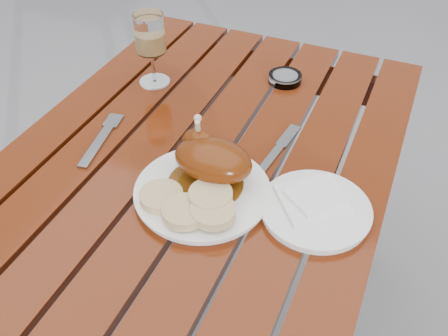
{
  "coord_description": "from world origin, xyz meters",
  "views": [
    {
      "loc": [
        0.38,
        -0.72,
        1.44
      ],
      "look_at": [
        0.08,
        -0.03,
        0.78
      ],
      "focal_mm": 40.0,
      "sensor_mm": 36.0,
      "label": 1
    }
  ],
  "objects_px": {
    "table": "(200,268)",
    "wine_glass": "(151,50)",
    "dinner_plate": "(202,192)",
    "side_plate": "(315,210)",
    "ashtray": "(285,78)"
  },
  "relations": [
    {
      "from": "dinner_plate",
      "to": "wine_glass",
      "type": "distance_m",
      "value": 0.45
    },
    {
      "from": "ashtray",
      "to": "side_plate",
      "type": "bearing_deg",
      "value": -64.98
    },
    {
      "from": "table",
      "to": "dinner_plate",
      "type": "xyz_separation_m",
      "value": [
        0.06,
        -0.09,
        0.38
      ]
    },
    {
      "from": "table",
      "to": "wine_glass",
      "type": "xyz_separation_m",
      "value": [
        -0.23,
        0.24,
        0.47
      ]
    },
    {
      "from": "table",
      "to": "side_plate",
      "type": "distance_m",
      "value": 0.48
    },
    {
      "from": "table",
      "to": "dinner_plate",
      "type": "distance_m",
      "value": 0.4
    },
    {
      "from": "wine_glass",
      "to": "ashtray",
      "type": "xyz_separation_m",
      "value": [
        0.31,
        0.14,
        -0.08
      ]
    },
    {
      "from": "side_plate",
      "to": "dinner_plate",
      "type": "bearing_deg",
      "value": -169.34
    },
    {
      "from": "ashtray",
      "to": "dinner_plate",
      "type": "bearing_deg",
      "value": -92.05
    },
    {
      "from": "side_plate",
      "to": "ashtray",
      "type": "distance_m",
      "value": 0.47
    },
    {
      "from": "wine_glass",
      "to": "table",
      "type": "bearing_deg",
      "value": -45.86
    },
    {
      "from": "side_plate",
      "to": "ashtray",
      "type": "height_order",
      "value": "ashtray"
    },
    {
      "from": "side_plate",
      "to": "table",
      "type": "bearing_deg",
      "value": 169.3
    },
    {
      "from": "table",
      "to": "wine_glass",
      "type": "bearing_deg",
      "value": 134.14
    },
    {
      "from": "wine_glass",
      "to": "ashtray",
      "type": "relative_size",
      "value": 2.15
    }
  ]
}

